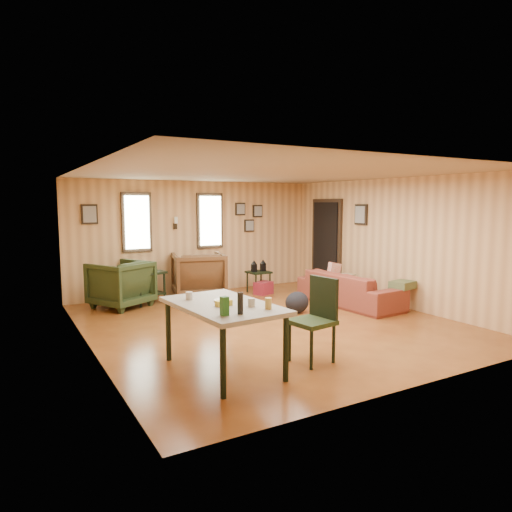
# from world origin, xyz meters

# --- Properties ---
(room) EXTENTS (5.54, 6.04, 2.44)m
(room) POSITION_xyz_m (0.17, 0.27, 1.21)
(room) COLOR brown
(room) RESTS_ON ground
(sofa) EXTENTS (0.76, 2.18, 0.84)m
(sofa) POSITION_xyz_m (2.01, 0.35, 0.42)
(sofa) COLOR maroon
(sofa) RESTS_ON ground
(recliner_brown) EXTENTS (1.19, 1.14, 1.03)m
(recliner_brown) POSITION_xyz_m (-0.23, 2.38, 0.52)
(recliner_brown) COLOR #4A2D16
(recliner_brown) RESTS_ON ground
(recliner_green) EXTENTS (1.24, 1.21, 0.96)m
(recliner_green) POSITION_xyz_m (-1.81, 2.30, 0.48)
(recliner_green) COLOR #253116
(recliner_green) RESTS_ON ground
(end_table) EXTENTS (0.71, 0.67, 0.77)m
(end_table) POSITION_xyz_m (-1.30, 2.38, 0.43)
(end_table) COLOR black
(end_table) RESTS_ON ground
(side_table) EXTENTS (0.47, 0.47, 0.71)m
(side_table) POSITION_xyz_m (1.12, 2.26, 0.49)
(side_table) COLOR black
(side_table) RESTS_ON ground
(cooler) EXTENTS (0.45, 0.39, 0.27)m
(cooler) POSITION_xyz_m (1.12, 2.05, 0.13)
(cooler) COLOR maroon
(cooler) RESTS_ON ground
(backpack) EXTENTS (0.54, 0.48, 0.38)m
(backpack) POSITION_xyz_m (0.78, 0.30, 0.19)
(backpack) COLOR black
(backpack) RESTS_ON ground
(sofa_pillows) EXTENTS (0.74, 1.79, 0.37)m
(sofa_pillows) POSITION_xyz_m (2.33, 0.16, 0.50)
(sofa_pillows) COLOR #48512D
(sofa_pillows) RESTS_ON sofa
(dining_table) EXTENTS (1.05, 1.61, 1.02)m
(dining_table) POSITION_xyz_m (-1.55, -1.57, 0.72)
(dining_table) COLOR gray
(dining_table) RESTS_ON ground
(dining_chair) EXTENTS (0.53, 0.53, 1.03)m
(dining_chair) POSITION_xyz_m (-0.42, -1.83, 0.58)
(dining_chair) COLOR #253116
(dining_chair) RESTS_ON ground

